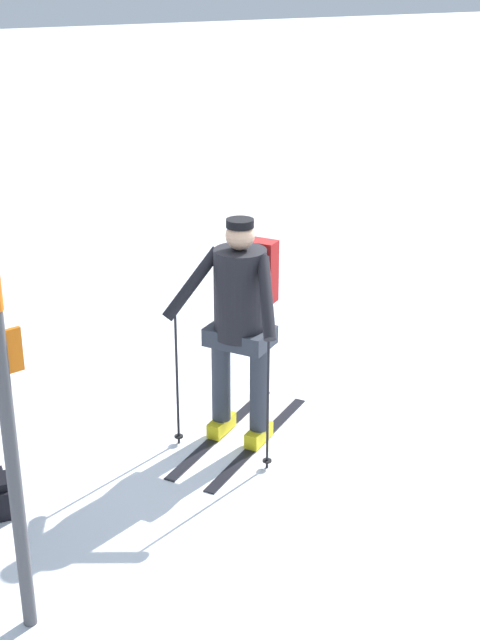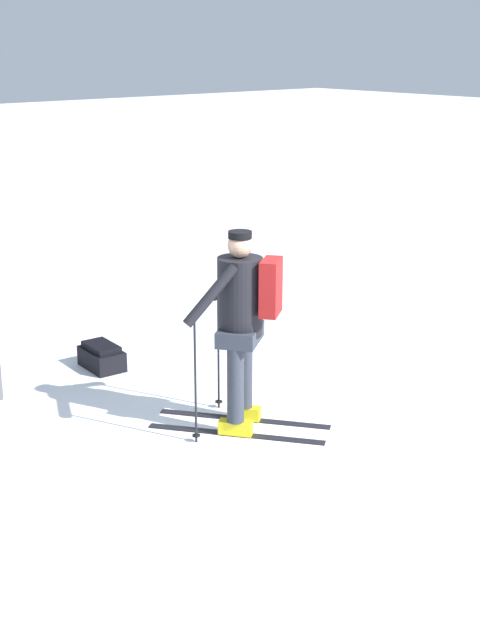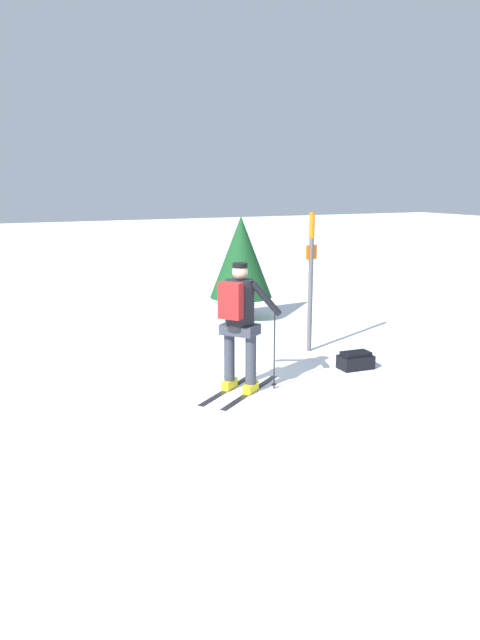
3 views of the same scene
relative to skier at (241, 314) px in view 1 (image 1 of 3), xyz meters
The scene contains 3 objects.
ground_plane 1.29m from the skier, 162.46° to the right, with size 80.00×80.00×0.00m, color white.
skier is the anchor object (origin of this frame).
trail_marker 2.48m from the skier, 34.35° to the left, with size 0.24×0.09×2.39m.
Camera 1 is at (3.40, 5.81, 3.61)m, focal length 50.00 mm.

